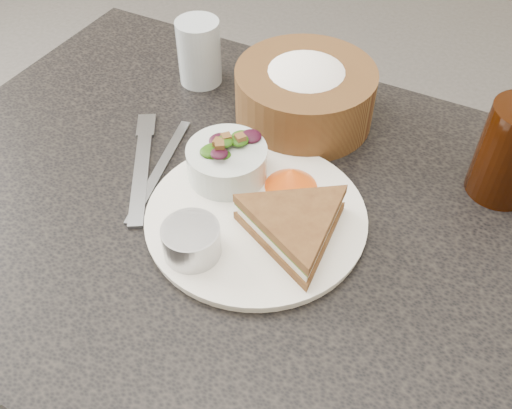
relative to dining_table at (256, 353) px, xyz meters
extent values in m
cube|color=black|center=(0.00, 0.00, 0.00)|extent=(1.00, 0.70, 0.75)
cylinder|color=silver|center=(0.01, -0.02, 0.38)|extent=(0.28, 0.28, 0.01)
cylinder|color=#A7A8AA|center=(-0.03, -0.11, 0.41)|extent=(0.08, 0.08, 0.04)
cone|color=#F25812|center=(0.03, 0.05, 0.40)|extent=(0.09, 0.09, 0.03)
cube|color=#9398A1|center=(-0.17, -0.01, 0.38)|extent=(0.12, 0.19, 0.01)
cube|color=gray|center=(-0.15, 0.00, 0.38)|extent=(0.06, 0.21, 0.00)
cylinder|color=#A6B3BA|center=(-0.22, 0.22, 0.43)|extent=(0.09, 0.09, 0.10)
camera|label=1|loc=(0.24, -0.45, 0.92)|focal=40.00mm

